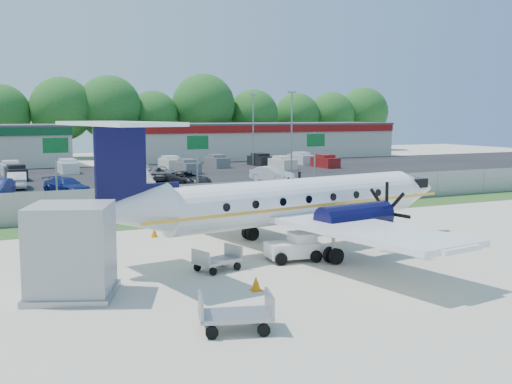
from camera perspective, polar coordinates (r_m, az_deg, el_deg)
name	(u,v)px	position (r m, az deg, el deg)	size (l,w,h in m)	color
ground	(312,254)	(30.32, 4.98, -5.55)	(170.00, 170.00, 0.00)	beige
grass_verge	(215,218)	(40.90, -3.68, -2.28)	(170.00, 4.00, 0.02)	#2D561E
access_road	(179,204)	(47.38, -6.88, -1.04)	(170.00, 8.00, 0.02)	black
parking_lot	(112,178)	(67.45, -12.72, 1.20)	(170.00, 32.00, 0.02)	black
perimeter_fence	(203,198)	(42.59, -4.71, -0.57)	(120.00, 0.06, 1.99)	gray
building_east	(249,140)	(96.69, -0.63, 4.60)	(44.40, 12.40, 5.24)	beige
sign_left	(56,155)	(48.92, -17.37, 3.18)	(1.80, 0.26, 5.00)	gray
sign_mid	(198,151)	(51.71, -5.21, 3.65)	(1.80, 0.26, 5.00)	gray
sign_right	(315,148)	(56.53, 5.30, 3.93)	(1.80, 0.26, 5.00)	gray
light_pole_ne	(292,126)	(72.54, 3.19, 5.88)	(0.90, 0.35, 9.09)	gray
light_pole_se	(253,125)	(81.42, -0.25, 6.00)	(0.90, 0.35, 9.09)	gray
tree_line	(58,158)	(100.76, -17.17, 2.89)	(112.00, 6.00, 14.00)	#1C5A1A
aircraft	(290,201)	(30.72, 3.08, -0.80)	(20.43, 20.06, 6.25)	white
pushback_tug	(295,247)	(28.98, 3.48, -4.92)	(2.47, 1.92, 1.24)	white
baggage_cart_near	(235,314)	(19.73, -1.84, -10.78)	(2.49, 1.91, 1.16)	gray
baggage_cart_far	(217,260)	(27.09, -3.46, -6.05)	(2.14, 1.65, 0.99)	gray
service_container	(71,254)	(24.03, -16.09, -5.30)	(3.93, 3.93, 3.35)	#A3A5AA
cone_nose	(452,243)	(33.09, 17.04, -4.34)	(0.37, 0.37, 0.52)	orange
cone_port_wing	(256,284)	(24.13, -0.01, -8.14)	(0.40, 0.40, 0.56)	orange
cone_starboard_wing	(154,232)	(34.83, -9.03, -3.57)	(0.36, 0.36, 0.52)	orange
road_car_mid	(200,201)	(49.03, -5.04, -0.77)	(1.84, 4.53, 1.31)	navy
road_car_east	(438,190)	(57.77, 15.90, 0.16)	(2.41, 5.24, 1.46)	silver
parked_car_b	(67,195)	(54.78, -16.45, -0.22)	(1.96, 4.81, 1.40)	navy
parked_car_c	(141,189)	(57.24, -10.19, 0.25)	(2.32, 5.70, 1.66)	silver
parked_car_d	(189,187)	(58.29, -6.00, 0.44)	(2.41, 5.23, 1.45)	black
parked_car_e	(272,182)	(62.16, 1.45, 0.88)	(1.63, 4.66, 1.54)	silver
parked_car_f	(17,189)	(60.44, -20.44, 0.28)	(1.58, 4.52, 1.49)	silver
parked_car_g	(159,181)	(63.91, -8.63, 0.97)	(2.47, 5.36, 1.49)	#595B5E
far_parking_rows	(101,174)	(72.31, -13.63, 1.54)	(56.00, 10.00, 1.60)	gray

